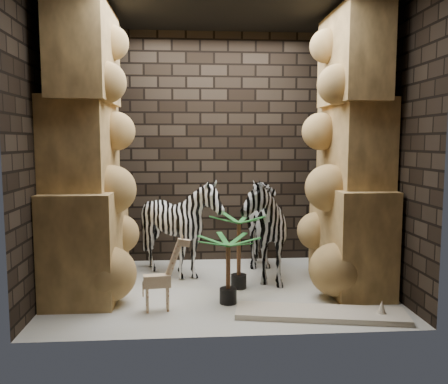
{
  "coord_description": "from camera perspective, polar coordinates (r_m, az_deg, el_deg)",
  "views": [
    {
      "loc": [
        -0.32,
        -4.88,
        1.59
      ],
      "look_at": [
        0.05,
        0.15,
        1.04
      ],
      "focal_mm": 37.23,
      "sensor_mm": 36.0,
      "label": 1
    }
  ],
  "objects": [
    {
      "name": "rock_pillar_left",
      "position": [
        5.0,
        -16.71,
        4.95
      ],
      "size": [
        0.68,
        1.3,
        3.0
      ],
      "primitive_type": null,
      "color": "#E1B366",
      "rests_on": "floor"
    },
    {
      "name": "ceiling",
      "position": [
        5.09,
        -0.45,
        22.31
      ],
      "size": [
        3.5,
        3.5,
        0.0
      ],
      "primitive_type": "plane",
      "rotation": [
        3.14,
        0.0,
        0.0
      ],
      "color": "black",
      "rests_on": "ground"
    },
    {
      "name": "wall_left",
      "position": [
        5.09,
        -20.57,
        4.83
      ],
      "size": [
        0.0,
        3.0,
        3.0
      ],
      "primitive_type": "plane",
      "rotation": [
        1.57,
        0.0,
        1.57
      ],
      "color": "black",
      "rests_on": "ground"
    },
    {
      "name": "giraffe_toy",
      "position": [
        4.44,
        -8.22,
        -9.79
      ],
      "size": [
        0.39,
        0.17,
        0.74
      ],
      "primitive_type": null,
      "rotation": [
        0.0,
        0.0,
        0.12
      ],
      "color": "beige",
      "rests_on": "floor"
    },
    {
      "name": "floor",
      "position": [
        5.15,
        -0.42,
        -11.76
      ],
      "size": [
        3.5,
        3.5,
        0.0
      ],
      "primitive_type": "plane",
      "color": "silver",
      "rests_on": "ground"
    },
    {
      "name": "zebra_left",
      "position": [
        5.47,
        -5.43,
        -4.94
      ],
      "size": [
        0.99,
        1.21,
        1.06
      ],
      "primitive_type": "imported",
      "rotation": [
        0.0,
        0.0,
        0.04
      ],
      "color": "white",
      "rests_on": "floor"
    },
    {
      "name": "wall_front",
      "position": [
        3.65,
        0.87,
        4.83
      ],
      "size": [
        3.5,
        0.0,
        3.5
      ],
      "primitive_type": "plane",
      "rotation": [
        -1.57,
        0.0,
        0.0
      ],
      "color": "black",
      "rests_on": "ground"
    },
    {
      "name": "zebra_right",
      "position": [
        5.42,
        3.97,
        -3.12
      ],
      "size": [
        0.76,
        1.25,
        1.42
      ],
      "primitive_type": "imported",
      "rotation": [
        0.0,
        0.0,
        0.09
      ],
      "color": "white",
      "rests_on": "floor"
    },
    {
      "name": "palm_front",
      "position": [
        5.05,
        1.83,
        -7.26
      ],
      "size": [
        0.36,
        0.36,
        0.82
      ],
      "primitive_type": null,
      "color": "#165024",
      "rests_on": "floor"
    },
    {
      "name": "wall_back",
      "position": [
        6.14,
        -1.21,
        5.39
      ],
      "size": [
        3.5,
        0.0,
        3.5
      ],
      "primitive_type": "plane",
      "rotation": [
        1.57,
        0.0,
        0.0
      ],
      "color": "black",
      "rests_on": "ground"
    },
    {
      "name": "surfboard",
      "position": [
        4.47,
        11.77,
        -14.38
      ],
      "size": [
        1.59,
        0.66,
        0.05
      ],
      "primitive_type": "cube",
      "rotation": [
        0.0,
        0.0,
        -0.19
      ],
      "color": "beige",
      "rests_on": "floor"
    },
    {
      "name": "palm_back",
      "position": [
        4.61,
        0.51,
        -9.49
      ],
      "size": [
        0.36,
        0.36,
        0.68
      ],
      "primitive_type": null,
      "color": "#165024",
      "rests_on": "floor"
    },
    {
      "name": "rock_pillar_right",
      "position": [
        5.19,
        15.48,
        5.02
      ],
      "size": [
        0.58,
        1.25,
        3.0
      ],
      "primitive_type": null,
      "color": "#E1B366",
      "rests_on": "floor"
    },
    {
      "name": "wall_right",
      "position": [
        5.31,
        18.85,
        4.93
      ],
      "size": [
        0.0,
        3.0,
        3.0
      ],
      "primitive_type": "plane",
      "rotation": [
        1.57,
        0.0,
        -1.57
      ],
      "color": "black",
      "rests_on": "ground"
    }
  ]
}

